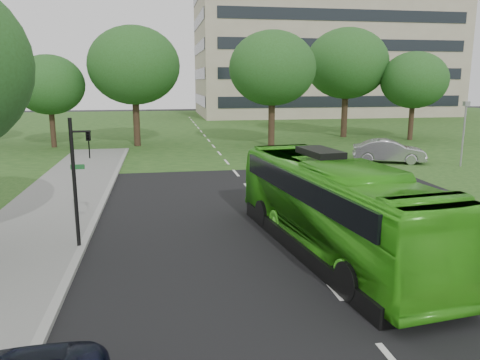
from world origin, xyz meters
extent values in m
plane|color=black|center=(0.00, 0.00, 0.00)|extent=(160.00, 160.00, 0.00)
cube|color=black|center=(0.00, 20.00, 0.01)|extent=(14.00, 120.00, 0.01)
cube|color=black|center=(0.00, 14.00, 0.01)|extent=(80.00, 12.00, 0.01)
cube|color=silver|center=(0.00, 15.00, 0.02)|extent=(0.15, 90.00, 0.01)
cube|color=#204717|center=(0.00, 45.00, 0.01)|extent=(120.00, 60.00, 0.01)
cube|color=tan|center=(22.00, 62.00, 12.50)|extent=(40.00, 20.00, 25.00)
cube|color=black|center=(22.00, 51.95, 12.50)|extent=(36.80, 0.10, 23.00)
cube|color=black|center=(1.95, 62.00, 12.50)|extent=(0.10, 18.40, 23.00)
cylinder|color=black|center=(-13.25, 27.62, 1.44)|extent=(0.43, 0.43, 2.87)
ellipsoid|color=#244D19|center=(-13.25, 27.62, 5.16)|extent=(5.71, 5.71, 4.85)
cylinder|color=black|center=(-6.39, 27.37, 1.84)|extent=(0.55, 0.55, 3.69)
ellipsoid|color=#244D19|center=(-6.39, 27.37, 6.72)|extent=(7.58, 7.58, 6.44)
cylinder|color=black|center=(4.84, 25.14, 1.81)|extent=(0.54, 0.54, 3.61)
ellipsoid|color=#244D19|center=(4.84, 25.14, 6.49)|extent=(7.18, 7.18, 6.11)
cylinder|color=black|center=(13.49, 30.54, 1.97)|extent=(0.59, 0.59, 3.93)
ellipsoid|color=#244D19|center=(13.49, 30.54, 7.10)|extent=(7.91, 7.91, 6.72)
cylinder|color=black|center=(18.82, 27.34, 1.55)|extent=(0.47, 0.47, 3.10)
ellipsoid|color=#244D19|center=(18.82, 27.34, 5.53)|extent=(6.09, 6.09, 5.18)
imported|color=green|center=(1.00, 0.46, 1.51)|extent=(3.89, 11.06, 3.02)
imported|color=#A5A4A8|center=(10.87, 15.98, 0.79)|extent=(5.05, 3.22, 1.57)
cylinder|color=black|center=(-7.20, 2.00, 2.18)|extent=(0.12, 0.12, 4.35)
cylinder|color=black|center=(-6.90, 2.00, 3.92)|extent=(0.61, 0.07, 0.07)
imported|color=black|center=(-6.68, 2.00, 3.48)|extent=(0.16, 0.19, 0.87)
cube|color=#195926|center=(-7.07, 2.00, 2.78)|extent=(0.44, 0.03, 0.16)
cylinder|color=gray|center=(14.82, 13.81, 1.98)|extent=(0.12, 0.12, 3.95)
cube|color=gray|center=(14.82, 13.81, 4.05)|extent=(0.42, 0.39, 0.30)
camera|label=1|loc=(-4.41, -13.36, 5.48)|focal=35.00mm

